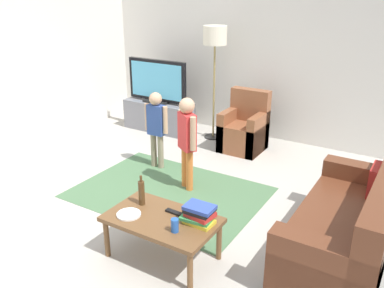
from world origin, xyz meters
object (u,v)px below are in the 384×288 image
Objects in this scene: armchair at (245,130)px; child_center at (187,135)px; tv at (157,82)px; plate at (129,214)px; tv_stand at (159,116)px; couch at (353,229)px; bottle at (142,192)px; coffee_table at (162,222)px; child_near_tv at (156,123)px; book_stack at (199,214)px; soda_can at (175,225)px; tv_remote at (174,212)px; floor_lamp at (215,42)px.

armchair is 1.59m from child_center.
tv is 5.00× the size of plate.
child_center is (1.57, -1.58, 0.45)m from tv_stand.
bottle is (-1.76, -0.82, 0.25)m from couch.
couch reaches higher than coffee_table.
plate is at bearing -58.35° from tv.
child_center is (-0.06, -1.54, 0.39)m from armchair.
child_near_tv is at bearing 165.64° from couch.
book_stack reaches higher than soda_can.
couch reaches higher than tv_remote.
plate is (1.83, -2.97, -0.42)m from tv.
couch is 1.63m from soda_can.
tv is 0.96× the size of child_center.
coffee_table is 0.37m from book_stack.
tv_stand is at bearing 127.93° from soda_can.
child_center is 1.15× the size of coffee_table.
book_stack reaches higher than plate.
tv is 3.71× the size of bottle.
tv is at bearing 121.65° from plate.
couch is 2.80m from child_near_tv.
armchair reaches higher than book_stack.
tv is 4.10m from couch.
child_near_tv is at bearing -54.62° from tv.
child_near_tv is 1.77m from bottle.
tv_stand is at bearing 121.47° from plate.
child_center is at bearing 101.57° from bottle.
tv is 1.21m from floor_lamp.
floor_lamp is (0.98, 0.15, 1.30)m from tv_stand.
book_stack is at bearing 20.39° from plate.
floor_lamp is 3.43m from coffee_table.
child_center is 3.89× the size of book_stack.
tv is 3.79m from soda_can.
plate is (0.95, -1.73, -0.21)m from child_near_tv.
tv_stand is 1.33× the size of armchair.
tv_remote is (0.54, -2.71, 0.13)m from armchair.
tv_stand is at bearing 134.73° from child_center.
floor_lamp is at bearing 108.73° from child_center.
tv_stand is 4.08m from couch.
tv is at bearing 128.12° from soda_can.
soda_can is (-0.10, -0.22, -0.03)m from book_stack.
bottle is at bearing -155.18° from couch.
tv reaches higher than book_stack.
child_center reaches higher than tv_remote.
child_near_tv is 6.20× the size of tv_remote.
soda_can is at bearing -28.61° from coffee_table.
child_center is (0.59, -1.73, -0.85)m from floor_lamp.
plate reaches higher than coffee_table.
soda_can is at bearing -140.23° from couch.
couch is at bearing 39.77° from soda_can.
tv reaches higher than tv_stand.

